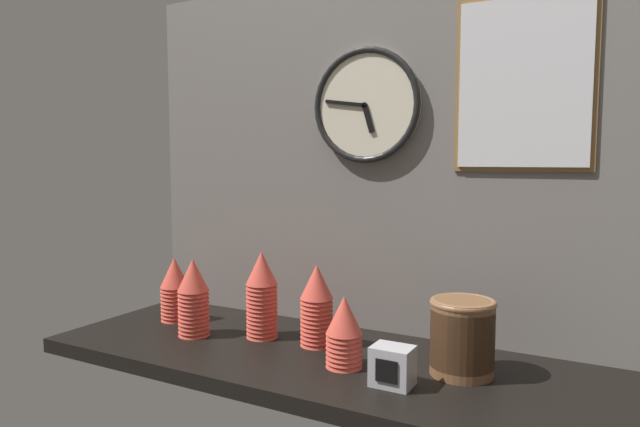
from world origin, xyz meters
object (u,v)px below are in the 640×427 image
Objects in this scene: cup_stack_left at (193,297)px; cup_stack_center_right at (344,331)px; cup_stack_far_left at (175,289)px; bowl_stack_right at (462,336)px; menu_board at (523,83)px; cup_stack_center at (317,305)px; napkin_dispenser at (392,366)px; cup_stack_center_left at (262,295)px; wall_clock at (366,105)px.

cup_stack_center_right is at bearing -1.98° from cup_stack_left.
cup_stack_far_left is 18.37cm from cup_stack_left.
cup_stack_far_left is at bearing 170.49° from cup_stack_center_right.
cup_stack_far_left reaches higher than bowl_stack_right.
menu_board reaches higher than bowl_stack_right.
cup_stack_left is at bearing -165.30° from cup_stack_center.
cup_stack_center is (51.54, 0.12, 1.19)cm from cup_stack_far_left.
napkin_dispenser is (64.47, -7.05, -6.77)cm from cup_stack_left.
cup_stack_center_left reaches higher than cup_stack_center_right.
wall_clock is 0.74× the size of menu_board.
cup_stack_center_right is 28.28cm from bowl_stack_right.
wall_clock is (-8.08, 29.91, 57.71)cm from cup_stack_center_right.
napkin_dispenser is (14.85, -5.34, -4.39)cm from cup_stack_center_right.
cup_stack_center_left reaches higher than cup_stack_left.
cup_stack_center_left is 20.14cm from cup_stack_left.
wall_clock is 75.00cm from napkin_dispenser.
cup_stack_center is at bearing 141.45° from cup_stack_center_right.
cup_stack_center_left is (-31.22, 9.81, 3.57)cm from cup_stack_center_right.
menu_board is (66.40, 20.99, 57.90)cm from cup_stack_center_left.
cup_stack_center_right is 0.88× the size of cup_stack_far_left.
cup_stack_left reaches higher than napkin_dispenser.
menu_board is at bearing 1.18° from wall_clock.
wall_clock is at bearing 34.17° from cup_stack_left.
cup_stack_left is 1.00× the size of cup_stack_center.
napkin_dispenser is (28.75, -16.42, -6.77)cm from cup_stack_center.
cup_stack_center_right is 16.38cm from napkin_dispenser.
cup_stack_center_right is 1.93× the size of napkin_dispenser.
cup_stack_far_left is 0.61× the size of wall_clock.
bowl_stack_right is at bearing -0.75° from cup_stack_center_left.
cup_stack_center is 40.79cm from bowl_stack_right.
cup_stack_center_left is 34.33cm from cup_stack_far_left.
cup_stack_far_left reaches higher than cup_stack_center_right.
cup_stack_center_left is at bearing 179.25° from bowl_stack_right.
napkin_dispenser is at bearing -11.48° from cup_stack_far_left.
cup_stack_center_left is 1.11× the size of cup_stack_center.
menu_board is (84.81, 29.08, 59.09)cm from cup_stack_left.
cup_stack_left is 2.45× the size of napkin_dispenser.
cup_stack_center_right is 65.50cm from wall_clock.
cup_stack_far_left is 0.89× the size of cup_stack_center.
wall_clock is (57.36, 18.94, 56.52)cm from cup_stack_far_left.
cup_stack_center_left is 2.71× the size of napkin_dispenser.
cup_stack_center_left is 90.56cm from menu_board.
cup_stack_far_left is at bearing -168.85° from menu_board.
cup_stack_left and cup_stack_center have the same top height.
cup_stack_far_left is at bearing -161.73° from wall_clock.
cup_stack_center_right is 0.79× the size of cup_stack_left.
cup_stack_left reaches higher than cup_stack_center_right.
cup_stack_center_left reaches higher than cup_stack_center.
cup_stack_far_left is at bearing 149.68° from cup_stack_left.
cup_stack_center_right is at bearing -9.51° from cup_stack_far_left.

